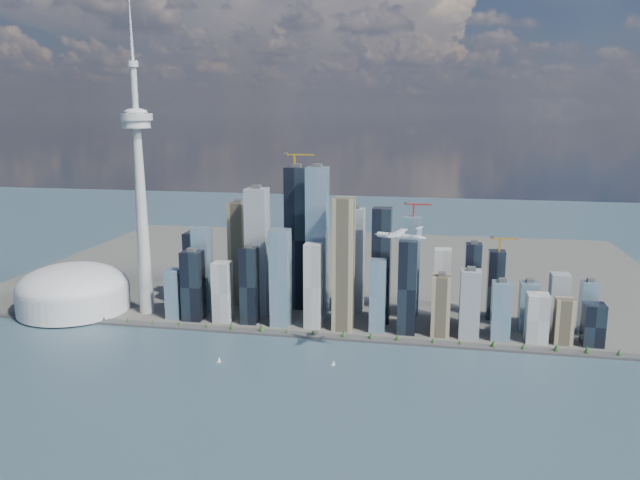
% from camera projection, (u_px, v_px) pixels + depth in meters
% --- Properties ---
extents(ground, '(4000.00, 4000.00, 0.00)m').
position_uv_depth(ground, '(257.00, 404.00, 790.83)').
color(ground, '#2E4651').
rests_on(ground, ground).
extents(seawall, '(1100.00, 22.00, 4.00)m').
position_uv_depth(seawall, '(300.00, 335.00, 1030.91)').
color(seawall, '#383838').
rests_on(seawall, ground).
extents(land, '(1400.00, 900.00, 3.00)m').
position_uv_depth(land, '(341.00, 269.00, 1463.88)').
color(land, '#4C4C47').
rests_on(land, ground).
extents(shoreline_trees, '(960.53, 7.20, 8.80)m').
position_uv_depth(shoreline_trees, '(300.00, 331.00, 1029.54)').
color(shoreline_trees, '#3F2D1E').
rests_on(shoreline_trees, seawall).
extents(skyscraper_cluster, '(736.00, 142.00, 289.19)m').
position_uv_depth(skyscraper_cluster, '(344.00, 272.00, 1085.57)').
color(skyscraper_cluster, black).
rests_on(skyscraper_cluster, land).
extents(needle_tower, '(56.00, 56.00, 550.50)m').
position_uv_depth(needle_tower, '(140.00, 186.00, 1096.25)').
color(needle_tower, '#9F9F9A').
rests_on(needle_tower, land).
extents(dome_stadium, '(200.00, 200.00, 86.00)m').
position_uv_depth(dome_stadium, '(73.00, 291.00, 1152.10)').
color(dome_stadium, silver).
rests_on(dome_stadium, land).
extents(airplane, '(72.87, 64.96, 17.98)m').
position_uv_depth(airplane, '(400.00, 236.00, 851.50)').
color(airplane, white).
rests_on(airplane, ground).
extents(sailboat_west, '(6.74, 3.73, 9.48)m').
position_uv_depth(sailboat_west, '(219.00, 360.00, 921.93)').
color(sailboat_west, silver).
rests_on(sailboat_west, ground).
extents(sailboat_east, '(6.56, 2.45, 9.06)m').
position_uv_depth(sailboat_east, '(333.00, 364.00, 910.32)').
color(sailboat_east, silver).
rests_on(sailboat_east, ground).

